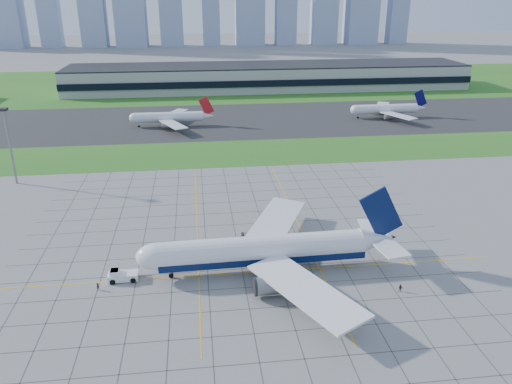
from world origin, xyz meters
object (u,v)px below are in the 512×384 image
light_mast (8,137)px  airliner (264,250)px  crew_far (400,288)px  distant_jet_2 (387,109)px  crew_near (98,286)px  distant_jet_1 (170,117)px  pushback_tug (122,275)px

light_mast → airliner: (75.11, -66.36, -10.88)m
light_mast → crew_far: 130.49m
crew_far → airliner: bearing=-170.5°
crew_far → distant_jet_2: distant_jet_2 is taller
light_mast → crew_near: 81.25m
airliner → distant_jet_2: bearing=58.4°
crew_near → crew_far: size_ratio=0.99×
crew_near → distant_jet_1: bearing=26.9°
airliner → crew_far: (27.83, -12.37, -4.40)m
light_mast → crew_near: light_mast is taller
airliner → pushback_tug: (-32.25, -0.24, -4.09)m
light_mast → distant_jet_2: (158.00, 75.85, -11.70)m
light_mast → distant_jet_1: size_ratio=0.60×
airliner → distant_jet_1: 140.26m
distant_jet_2 → distant_jet_1: bearing=-177.7°
pushback_tug → distant_jet_2: bearing=49.7°
airliner → distant_jet_2: 164.60m
pushback_tug → distant_jet_1: bearing=86.2°
light_mast → distant_jet_1: (48.77, 71.40, -11.70)m
light_mast → crew_far: size_ratio=14.19×
airliner → pushback_tug: bearing=179.0°
airliner → pushback_tug: 32.51m
pushback_tug → crew_far: size_ratio=5.41×
airliner → distant_jet_1: (-26.33, 137.76, -0.81)m
distant_jet_1 → light_mast: bearing=-124.3°
distant_jet_2 → airliner: bearing=-120.2°
distant_jet_1 → crew_far: bearing=-70.2°
crew_far → crew_near: bearing=-154.2°
pushback_tug → distant_jet_2: (115.14, 142.45, 3.28)m
pushback_tug → crew_far: (60.08, -12.13, -0.30)m
crew_near → crew_far: (64.72, -8.68, 0.01)m
crew_far → distant_jet_2: bearing=103.8°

